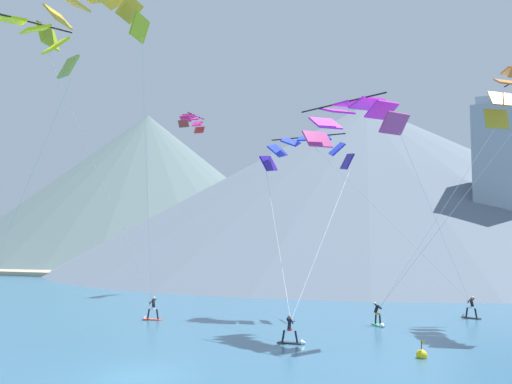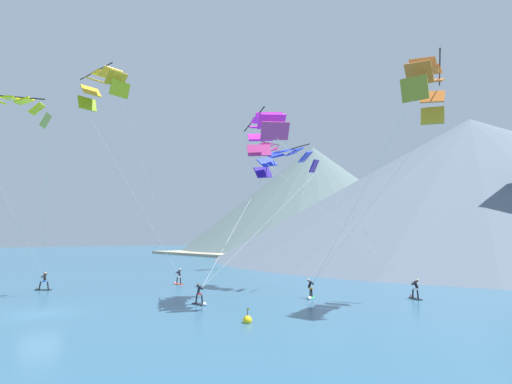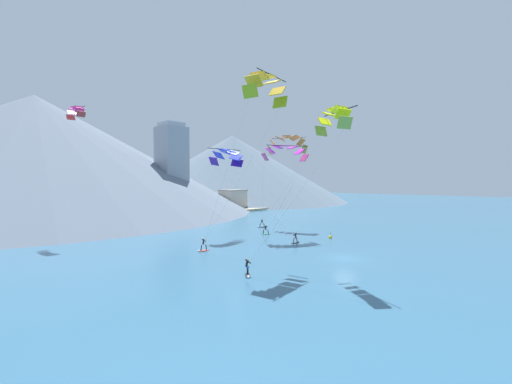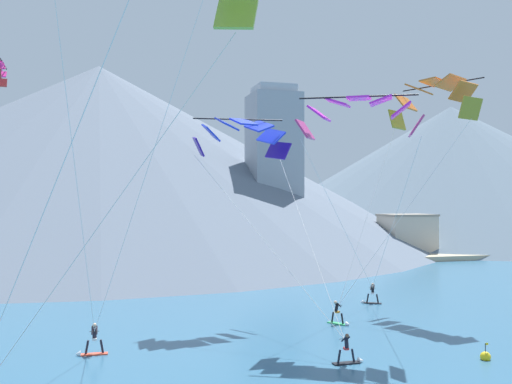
{
  "view_description": "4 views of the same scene",
  "coord_description": "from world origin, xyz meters",
  "px_view_note": "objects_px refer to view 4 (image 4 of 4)",
  "views": [
    {
      "loc": [
        14.61,
        -21.66,
        5.97
      ],
      "look_at": [
        0.41,
        13.13,
        9.14
      ],
      "focal_mm": 40.0,
      "sensor_mm": 36.0,
      "label": 1
    },
    {
      "loc": [
        30.54,
        -6.93,
        5.17
      ],
      "look_at": [
        0.13,
        18.95,
        9.68
      ],
      "focal_mm": 28.0,
      "sensor_mm": 36.0,
      "label": 2
    },
    {
      "loc": [
        -36.38,
        -20.09,
        9.15
      ],
      "look_at": [
        -3.61,
        11.09,
        7.7
      ],
      "focal_mm": 24.0,
      "sensor_mm": 36.0,
      "label": 3
    },
    {
      "loc": [
        -8.88,
        -17.32,
        8.57
      ],
      "look_at": [
        1.2,
        18.41,
        9.07
      ],
      "focal_mm": 40.0,
      "sensor_mm": 36.0,
      "label": 4
    }
  ],
  "objects_px": {
    "kitesurfer_far_left": "(350,355)",
    "parafoil_kite_near_trail": "(359,112)",
    "kitesurfer_far_right": "(91,345)",
    "kitesurfer_mid_center": "(340,317)",
    "race_marker_buoy": "(485,357)",
    "kitesurfer_near_trail": "(370,297)",
    "parafoil_kite_far_left": "(242,134)",
    "parafoil_kite_mid_center": "(433,97)"
  },
  "relations": [
    {
      "from": "kitesurfer_far_left",
      "to": "parafoil_kite_near_trail",
      "type": "distance_m",
      "value": 14.39
    },
    {
      "from": "kitesurfer_far_right",
      "to": "kitesurfer_mid_center",
      "type": "bearing_deg",
      "value": 11.49
    },
    {
      "from": "kitesurfer_far_right",
      "to": "race_marker_buoy",
      "type": "height_order",
      "value": "kitesurfer_far_right"
    },
    {
      "from": "kitesurfer_far_right",
      "to": "race_marker_buoy",
      "type": "xyz_separation_m",
      "value": [
        20.37,
        -6.73,
        -0.39
      ]
    },
    {
      "from": "kitesurfer_near_trail",
      "to": "parafoil_kite_far_left",
      "type": "bearing_deg",
      "value": -163.71
    },
    {
      "from": "parafoil_kite_near_trail",
      "to": "kitesurfer_mid_center",
      "type": "bearing_deg",
      "value": 81.54
    },
    {
      "from": "parafoil_kite_mid_center",
      "to": "kitesurfer_near_trail",
      "type": "bearing_deg",
      "value": 135.14
    },
    {
      "from": "kitesurfer_mid_center",
      "to": "parafoil_kite_far_left",
      "type": "relative_size",
      "value": 0.12
    },
    {
      "from": "kitesurfer_far_left",
      "to": "kitesurfer_mid_center",
      "type": "bearing_deg",
      "value": 69.16
    },
    {
      "from": "race_marker_buoy",
      "to": "parafoil_kite_near_trail",
      "type": "bearing_deg",
      "value": 129.19
    },
    {
      "from": "kitesurfer_near_trail",
      "to": "race_marker_buoy",
      "type": "bearing_deg",
      "value": -95.99
    },
    {
      "from": "race_marker_buoy",
      "to": "parafoil_kite_mid_center",
      "type": "bearing_deg",
      "value": 67.6
    },
    {
      "from": "race_marker_buoy",
      "to": "kitesurfer_mid_center",
      "type": "bearing_deg",
      "value": 111.42
    },
    {
      "from": "kitesurfer_far_right",
      "to": "race_marker_buoy",
      "type": "bearing_deg",
      "value": -18.28
    },
    {
      "from": "kitesurfer_near_trail",
      "to": "kitesurfer_far_right",
      "type": "xyz_separation_m",
      "value": [
        -22.13,
        -10.03,
        0.03
      ]
    },
    {
      "from": "parafoil_kite_mid_center",
      "to": "race_marker_buoy",
      "type": "xyz_separation_m",
      "value": [
        -5.41,
        -13.13,
        -16.48
      ]
    },
    {
      "from": "kitesurfer_mid_center",
      "to": "parafoil_kite_near_trail",
      "type": "height_order",
      "value": "parafoil_kite_near_trail"
    },
    {
      "from": "kitesurfer_near_trail",
      "to": "parafoil_kite_far_left",
      "type": "relative_size",
      "value": 0.13
    },
    {
      "from": "kitesurfer_mid_center",
      "to": "kitesurfer_near_trail",
      "type": "bearing_deg",
      "value": 49.54
    },
    {
      "from": "kitesurfer_far_right",
      "to": "parafoil_kite_far_left",
      "type": "relative_size",
      "value": 0.13
    },
    {
      "from": "kitesurfer_near_trail",
      "to": "parafoil_kite_far_left",
      "type": "xyz_separation_m",
      "value": [
        -11.82,
        -3.45,
        12.73
      ]
    },
    {
      "from": "parafoil_kite_mid_center",
      "to": "race_marker_buoy",
      "type": "relative_size",
      "value": 16.44
    },
    {
      "from": "kitesurfer_near_trail",
      "to": "kitesurfer_far_right",
      "type": "bearing_deg",
      "value": -155.61
    },
    {
      "from": "kitesurfer_far_right",
      "to": "parafoil_kite_near_trail",
      "type": "bearing_deg",
      "value": -3.91
    },
    {
      "from": "kitesurfer_mid_center",
      "to": "kitesurfer_far_left",
      "type": "height_order",
      "value": "kitesurfer_mid_center"
    },
    {
      "from": "kitesurfer_near_trail",
      "to": "parafoil_kite_mid_center",
      "type": "relative_size",
      "value": 0.1
    },
    {
      "from": "kitesurfer_near_trail",
      "to": "parafoil_kite_mid_center",
      "type": "xyz_separation_m",
      "value": [
        3.65,
        -3.63,
        16.12
      ]
    },
    {
      "from": "kitesurfer_far_left",
      "to": "race_marker_buoy",
      "type": "relative_size",
      "value": 1.71
    },
    {
      "from": "parafoil_kite_far_left",
      "to": "race_marker_buoy",
      "type": "distance_m",
      "value": 21.21
    },
    {
      "from": "kitesurfer_far_left",
      "to": "kitesurfer_far_right",
      "type": "xyz_separation_m",
      "value": [
        -13.09,
        5.41,
        0.08
      ]
    },
    {
      "from": "kitesurfer_far_right",
      "to": "race_marker_buoy",
      "type": "relative_size",
      "value": 1.76
    },
    {
      "from": "kitesurfer_far_left",
      "to": "parafoil_kite_mid_center",
      "type": "bearing_deg",
      "value": 42.94
    },
    {
      "from": "kitesurfer_mid_center",
      "to": "kitesurfer_far_right",
      "type": "bearing_deg",
      "value": -168.51
    },
    {
      "from": "parafoil_kite_far_left",
      "to": "parafoil_kite_mid_center",
      "type": "bearing_deg",
      "value": -0.66
    },
    {
      "from": "parafoil_kite_near_trail",
      "to": "parafoil_kite_mid_center",
      "type": "xyz_separation_m",
      "value": [
        10.02,
        7.48,
        2.71
      ]
    },
    {
      "from": "kitesurfer_mid_center",
      "to": "race_marker_buoy",
      "type": "relative_size",
      "value": 1.68
    },
    {
      "from": "parafoil_kite_near_trail",
      "to": "race_marker_buoy",
      "type": "relative_size",
      "value": 13.39
    },
    {
      "from": "kitesurfer_mid_center",
      "to": "parafoil_kite_mid_center",
      "type": "relative_size",
      "value": 0.1
    },
    {
      "from": "kitesurfer_far_right",
      "to": "parafoil_kite_mid_center",
      "type": "xyz_separation_m",
      "value": [
        25.78,
        6.4,
        16.09
      ]
    },
    {
      "from": "parafoil_kite_near_trail",
      "to": "parafoil_kite_mid_center",
      "type": "distance_m",
      "value": 12.79
    },
    {
      "from": "parafoil_kite_mid_center",
      "to": "race_marker_buoy",
      "type": "height_order",
      "value": "parafoil_kite_mid_center"
    },
    {
      "from": "kitesurfer_near_trail",
      "to": "parafoil_kite_far_left",
      "type": "distance_m",
      "value": 17.71
    }
  ]
}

